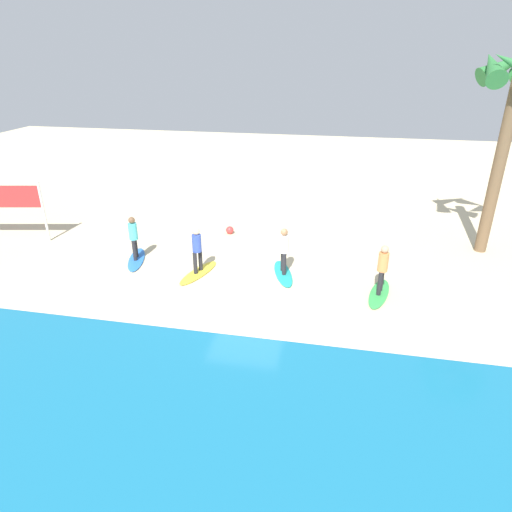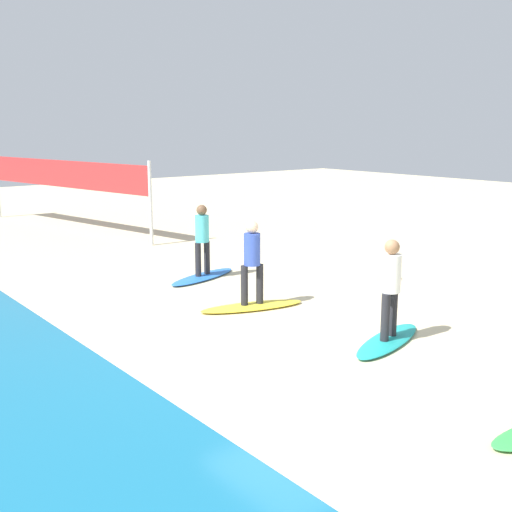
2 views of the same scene
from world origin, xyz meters
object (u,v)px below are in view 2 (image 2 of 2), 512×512
Objects in this scene: surfboard_teal at (388,340)px; surfer_teal at (391,282)px; surfboard_blue at (203,277)px; volleyball_net at (63,177)px; surfboard_yellow at (252,306)px; beach_ball at (390,273)px; surfer_blue at (202,235)px; surfer_yellow at (252,257)px.

surfer_teal is (0.00, 0.00, 0.99)m from surfboard_teal.
surfboard_blue is 0.24× the size of volleyball_net.
surfboard_yellow is 3.93m from beach_ball.
volleyball_net is at bearing -1.57° from surfer_blue.
surfboard_teal and surfboard_yellow have the same top height.
surfer_yellow reaches higher than surfboard_teal.
surfboard_yellow is at bearing -97.10° from surfboard_teal.
surfer_yellow reaches higher than beach_ball.
surfboard_blue is at bearing -86.27° from surfboard_yellow.
surfboard_blue is (5.59, -0.08, 0.00)m from surfboard_teal.
surfboard_teal is 3.16m from surfer_yellow.
surfer_yellow is at bearing 167.03° from surfer_blue.
beach_ball reaches higher than surfboard_blue.
surfer_blue is at bearing -12.97° from surfer_yellow.
surfboard_yellow is 0.99m from surfer_yellow.
surfboard_teal is 6.29× the size of beach_ball.
volleyball_net reaches higher than surfer_teal.
surfboard_blue is 8.99m from volleyball_net.
surfboard_blue is at bearing -90.00° from surfer_blue.
surfer_teal is at bearing 72.15° from surfboard_blue.
surfboard_yellow is 11.62m from volleyball_net.
surfer_teal is 4.50m from beach_ball.
surfer_blue is (0.00, 0.00, 0.99)m from surfboard_blue.
surfer_yellow is at bearing 87.87° from beach_ball.
volleyball_net is at bearing -108.49° from surfboard_teal.
surfer_teal is 0.78× the size of surfboard_blue.
surfer_teal is at bearing 178.71° from volleyball_net.
surfboard_yellow is 6.29× the size of beach_ball.
surfer_teal reaches higher than beach_ball.
volleyball_net reaches higher than surfboard_teal.
surfer_teal is at bearing 179.16° from surfer_blue.
surfer_blue reaches higher than beach_ball.
surfer_teal is 3.16m from surfboard_yellow.
surfboard_yellow is 2.71m from surfboard_blue.
volleyball_net is 26.75× the size of beach_ball.
surfboard_yellow is 1.28× the size of surfer_blue.
surfer_teal reaches higher than surfboard_blue.
surfer_teal is at bearing 129.49° from beach_ball.
surfer_teal is 3.00m from surfer_yellow.
surfboard_teal is at bearing 179.16° from surfer_blue.
beach_ball is at bearing -165.12° from volleyball_net.
volleyball_net is at bearing -1.29° from surfer_teal.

